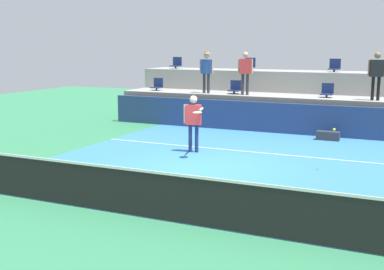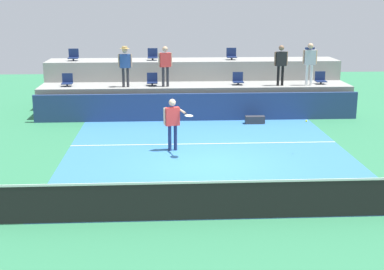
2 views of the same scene
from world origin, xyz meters
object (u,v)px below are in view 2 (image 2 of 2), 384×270
at_px(tennis_player, 173,119).
at_px(spectator_in_grey, 281,61).
at_px(equipment_bag, 255,120).
at_px(stadium_chair_lower_right, 238,79).
at_px(stadium_chair_lower_far_right, 321,79).
at_px(stadium_chair_lower_far_left, 67,81).
at_px(spectator_with_hat, 125,62).
at_px(stadium_chair_upper_far_right, 310,54).
at_px(spectator_in_white, 310,60).
at_px(stadium_chair_upper_left, 153,55).
at_px(spectator_leaning_on_rail, 165,63).
at_px(stadium_chair_lower_left, 152,80).
at_px(stadium_chair_upper_right, 232,55).
at_px(tennis_ball, 306,121).
at_px(stadium_chair_upper_far_left, 73,56).

xyz_separation_m(tennis_player, spectator_in_grey, (4.58, 5.21, 1.22)).
xyz_separation_m(tennis_player, equipment_bag, (3.29, 3.67, -0.89)).
distance_m(stadium_chair_lower_right, stadium_chair_lower_far_right, 3.53).
bearing_deg(stadium_chair_lower_far_left, spectator_with_hat, -8.96).
relative_size(stadium_chair_upper_far_right, spectator_in_white, 0.30).
height_order(stadium_chair_upper_left, spectator_leaning_on_rail, spectator_leaning_on_rail).
bearing_deg(spectator_with_hat, spectator_in_grey, -0.00).
relative_size(stadium_chair_lower_right, spectator_leaning_on_rail, 0.32).
relative_size(stadium_chair_upper_left, equipment_bag, 0.68).
bearing_deg(tennis_player, stadium_chair_lower_right, 62.85).
height_order(stadium_chair_lower_far_right, spectator_in_grey, spectator_in_grey).
xyz_separation_m(stadium_chair_lower_left, spectator_with_hat, (-1.08, -0.38, 0.79)).
xyz_separation_m(stadium_chair_lower_far_left, spectator_in_grey, (8.83, -0.38, 0.79)).
height_order(stadium_chair_upper_right, tennis_ball, stadium_chair_upper_right).
height_order(stadium_chair_upper_left, spectator_with_hat, spectator_with_hat).
distance_m(stadium_chair_upper_left, equipment_bag, 5.90).
xyz_separation_m(stadium_chair_lower_far_left, stadium_chair_lower_left, (3.51, 0.00, 0.00)).
bearing_deg(tennis_ball, spectator_leaning_on_rail, 126.52).
distance_m(stadium_chair_upper_left, stadium_chair_upper_right, 3.54).
distance_m(stadium_chair_lower_far_left, tennis_player, 7.04).
height_order(spectator_in_grey, tennis_ball, spectator_in_grey).
bearing_deg(stadium_chair_upper_far_right, stadium_chair_upper_right, 180.00).
bearing_deg(tennis_ball, tennis_player, 171.17).
relative_size(tennis_player, spectator_leaning_on_rail, 1.03).
distance_m(tennis_player, spectator_in_white, 7.89).
relative_size(spectator_with_hat, spectator_leaning_on_rail, 1.00).
relative_size(stadium_chair_upper_far_right, tennis_player, 0.31).
xyz_separation_m(stadium_chair_upper_far_left, spectator_in_white, (10.02, -2.18, -0.00)).
relative_size(stadium_chair_lower_far_left, spectator_in_grey, 0.31).
xyz_separation_m(stadium_chair_upper_far_left, tennis_ball, (8.38, -8.04, -1.23)).
distance_m(stadium_chair_upper_far_right, spectator_in_grey, 2.84).
bearing_deg(spectator_in_grey, stadium_chair_upper_right, 129.04).
height_order(stadium_chair_upper_far_right, spectator_with_hat, spectator_with_hat).
height_order(stadium_chair_upper_far_right, tennis_player, stadium_chair_upper_far_right).
height_order(stadium_chair_lower_far_right, spectator_with_hat, spectator_with_hat).
xyz_separation_m(stadium_chair_lower_far_right, tennis_ball, (-2.25, -6.24, -0.38)).
distance_m(stadium_chair_upper_far_right, tennis_ball, 8.44).
height_order(stadium_chair_lower_right, spectator_leaning_on_rail, spectator_leaning_on_rail).
distance_m(stadium_chair_lower_right, tennis_player, 6.30).
distance_m(spectator_in_white, equipment_bag, 3.64).
xyz_separation_m(stadium_chair_upper_far_right, spectator_in_grey, (-1.82, -2.18, -0.06)).
bearing_deg(stadium_chair_lower_far_right, stadium_chair_lower_far_left, 180.00).
bearing_deg(spectator_with_hat, equipment_bag, -16.80).
height_order(stadium_chair_lower_far_left, tennis_player, stadium_chair_lower_far_left).
xyz_separation_m(stadium_chair_lower_far_left, stadium_chair_upper_left, (3.52, 1.80, 0.85)).
height_order(spectator_with_hat, tennis_ball, spectator_with_hat).
distance_m(stadium_chair_lower_far_right, stadium_chair_upper_far_left, 10.82).
xyz_separation_m(stadium_chair_lower_right, stadium_chair_upper_left, (-3.60, 1.80, 0.85)).
bearing_deg(stadium_chair_lower_right, tennis_player, -117.15).
height_order(stadium_chair_lower_left, spectator_with_hat, spectator_with_hat).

